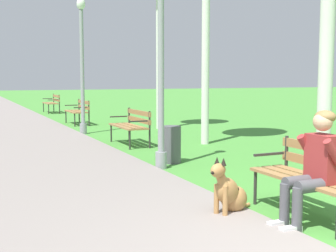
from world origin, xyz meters
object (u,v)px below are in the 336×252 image
Objects in this scene: litter_bin at (171,144)px; park_bench_mid at (132,124)px; person_seated_on_near_bench at (315,164)px; lamp_post_mid at (82,65)px; dog_shepherd at (229,193)px; lamp_post_near at (161,40)px; park_bench_near at (313,173)px; park_bench_furthest at (52,102)px; park_bench_far at (79,110)px.

park_bench_mid is at bearing 87.23° from litter_bin.
lamp_post_mid is at bearing 91.74° from person_seated_on_near_bench.
lamp_post_mid reaches higher than person_seated_on_near_bench.
dog_shepherd is 3.45m from lamp_post_near.
park_bench_mid is 3.02m from lamp_post_mid.
park_bench_mid is at bearing 81.32° from dog_shepherd.
lamp_post_near is (-0.47, 3.27, 1.73)m from park_bench_near.
dog_shepherd is at bearing 150.36° from park_bench_near.
person_seated_on_near_bench is 9.14m from lamp_post_mid.
park_bench_mid is 1.00× the size of park_bench_furthest.
park_bench_near and park_bench_mid have the same top height.
litter_bin is at bearing -85.36° from lamp_post_mid.
park_bench_far is at bearing 85.55° from dog_shepherd.
park_bench_mid is 6.46m from person_seated_on_near_bench.
park_bench_near is 0.39× the size of lamp_post_mid.
park_bench_near is at bearing -90.60° from park_bench_furthest.
park_bench_mid reaches higher than litter_bin.
lamp_post_mid reaches higher than park_bench_furthest.
person_seated_on_near_bench is at bearing -92.02° from litter_bin.
park_bench_near is 6.20m from park_bench_mid.
lamp_post_mid reaches higher than dog_shepherd.
park_bench_mid is at bearing -90.66° from park_bench_furthest.
litter_bin is (-0.25, -13.54, -0.16)m from park_bench_furthest.
lamp_post_near is 6.19× the size of litter_bin.
park_bench_mid is at bearing 87.69° from person_seated_on_near_bench.
litter_bin is at bearing 91.06° from park_bench_near.
park_bench_far is (-0.02, 5.31, 0.00)m from park_bench_mid.
park_bench_near is 1.91× the size of dog_shepherd.
park_bench_far is at bearing 88.81° from person_seated_on_near_bench.
park_bench_mid is at bearing -89.84° from park_bench_far.
park_bench_mid is 5.81m from dog_shepherd.
dog_shepherd is 1.12× the size of litter_bin.
dog_shepherd is 8.51m from lamp_post_mid.
litter_bin is at bearing -92.77° from park_bench_mid.
dog_shepherd is (-0.88, -5.73, -0.25)m from park_bench_mid.
park_bench_near is at bearing -29.64° from dog_shepherd.
park_bench_near is at bearing -90.19° from park_bench_far.
dog_shepherd is at bearing -97.26° from lamp_post_near.
lamp_post_mid is at bearing 93.14° from park_bench_near.
park_bench_mid is 3.44m from lamp_post_near.
lamp_post_near is at bearing -133.62° from litter_bin.
park_bench_near reaches higher than dog_shepherd.
park_bench_near is at bearing -90.49° from park_bench_mid.
park_bench_mid is 0.39× the size of lamp_post_mid.
lamp_post_mid is at bearing -94.49° from park_bench_furthest.
person_seated_on_near_bench reaches higher than park_bench_furthest.
dog_shepherd reaches higher than litter_bin.
lamp_post_near is at bearing 98.09° from park_bench_near.
park_bench_far is 2.14× the size of litter_bin.
lamp_post_mid reaches higher than park_bench_far.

